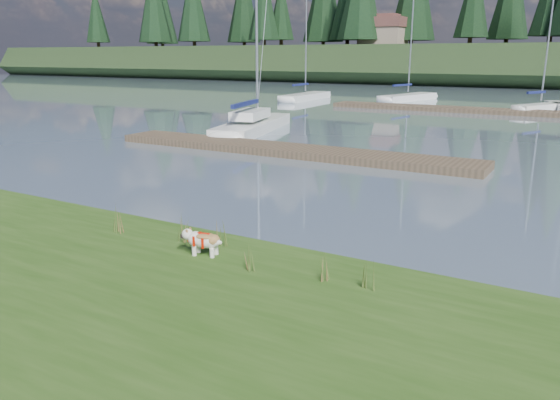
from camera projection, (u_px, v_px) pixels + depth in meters
The scene contains 20 objects.
ground at pixel (483, 113), 37.96m from camera, with size 200.00×200.00×0.00m, color gray.
bank at pixel (10, 323), 7.84m from camera, with size 60.00×9.00×0.35m, color #2F4E19.
ridge at pixel (546, 66), 73.24m from camera, with size 200.00×20.00×5.00m, color #1F3117.
bulldog at pixel (204, 240), 9.97m from camera, with size 0.80×0.42×0.47m.
sailboat_main at pixel (257, 122), 29.24m from camera, with size 4.05×9.37×13.21m.
dock_near at pixel (284, 150), 22.32m from camera, with size 16.00×2.00×0.30m, color #4C3D2C.
dock_far at pixel (515, 112), 36.95m from camera, with size 26.00×2.20×0.30m, color #4C3D2C.
sailboat_bg_0 at pixel (309, 96), 49.35m from camera, with size 1.94×8.46×12.14m.
sailboat_bg_1 at pixel (412, 97), 48.30m from camera, with size 3.60×8.20×12.02m.
sailboat_bg_2 at pixel (544, 107), 38.67m from camera, with size 3.62×5.78×9.06m.
weed_0 at pixel (183, 230), 10.65m from camera, with size 0.17×0.14×0.58m.
weed_1 at pixel (223, 235), 10.41m from camera, with size 0.17×0.14×0.56m.
weed_2 at pixel (326, 268), 8.83m from camera, with size 0.17×0.14×0.53m.
weed_3 at pixel (118, 220), 11.21m from camera, with size 0.17×0.14×0.65m.
weed_4 at pixel (250, 259), 9.28m from camera, with size 0.17×0.14×0.49m.
weed_5 at pixel (369, 276), 8.53m from camera, with size 0.17×0.14×0.51m.
mud_lip at pixel (201, 242), 11.54m from camera, with size 60.00×0.50×0.14m, color #33281C.
conifer_0 at pixel (193, 1), 92.31m from camera, with size 5.72×5.72×14.15m.
conifer_1 at pixel (281, 8), 88.72m from camera, with size 4.40×4.40×11.30m.
house_0 at pixel (384, 31), 80.17m from camera, with size 6.30×5.30×4.65m.
Camera 1 is at (6.94, -10.20, 3.91)m, focal length 35.00 mm.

